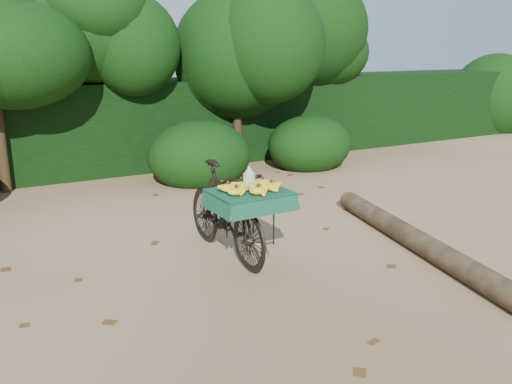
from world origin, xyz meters
TOP-DOWN VIEW (x-y plane):
  - ground at (0.00, 0.00)m, footprint 80.00×80.00m
  - vendor_bicycle at (0.28, 0.64)m, footprint 0.84×1.91m
  - fallen_log at (2.46, -0.31)m, footprint 1.06×3.77m
  - hedge_backdrop at (0.00, 6.30)m, footprint 26.00×1.80m
  - tree_row at (-0.65, 5.50)m, footprint 14.50×2.00m
  - bush_clumps at (0.50, 4.30)m, footprint 8.80×1.70m
  - leaf_litter at (0.00, 0.65)m, footprint 7.00×7.30m

SIDE VIEW (x-z plane):
  - ground at x=0.00m, z-range 0.00..0.00m
  - leaf_litter at x=0.00m, z-range 0.00..0.01m
  - fallen_log at x=2.46m, z-range 0.00..0.27m
  - bush_clumps at x=0.50m, z-range 0.00..0.90m
  - vendor_bicycle at x=0.28m, z-range 0.01..1.17m
  - hedge_backdrop at x=0.00m, z-range 0.00..1.80m
  - tree_row at x=-0.65m, z-range 0.00..4.00m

